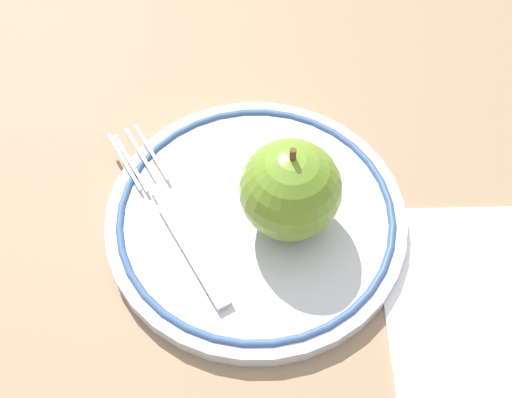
% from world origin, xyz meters
% --- Properties ---
extents(ground_plane, '(2.00, 2.00, 0.00)m').
position_xyz_m(ground_plane, '(0.00, 0.00, 0.00)').
color(ground_plane, '#8E7255').
extents(plate, '(0.23, 0.23, 0.02)m').
position_xyz_m(plate, '(-0.02, 0.01, 0.01)').
color(plate, silver).
rests_on(plate, ground_plane).
extents(apple_red_whole, '(0.07, 0.07, 0.08)m').
position_xyz_m(apple_red_whole, '(-0.01, -0.01, 0.05)').
color(apple_red_whole, olive).
rests_on(apple_red_whole, plate).
extents(fork, '(0.14, 0.14, 0.00)m').
position_xyz_m(fork, '(-0.04, 0.07, 0.02)').
color(fork, silver).
rests_on(fork, plate).
extents(napkin_folded, '(0.18, 0.16, 0.01)m').
position_xyz_m(napkin_folded, '(-0.03, -0.15, 0.00)').
color(napkin_folded, white).
rests_on(napkin_folded, ground_plane).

